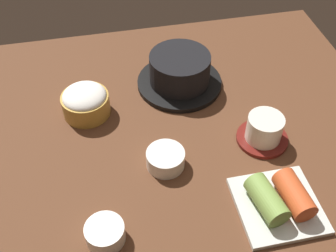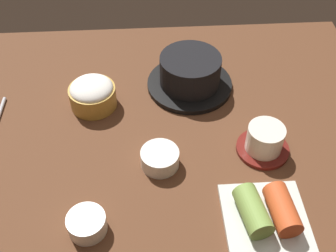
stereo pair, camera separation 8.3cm
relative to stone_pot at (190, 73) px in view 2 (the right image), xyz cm
name	(u,v)px [view 2 (the right image)]	position (x,y,z in cm)	size (l,w,h in cm)	color
dining_table	(158,133)	(-7.93, -13.36, -4.77)	(100.00, 76.00, 2.00)	#56331E
stone_pot	(190,73)	(0.00, 0.00, 0.00)	(19.43, 19.43, 8.02)	black
rice_bowl	(92,94)	(-21.62, -4.95, -0.50)	(10.10, 10.10, 6.46)	#B78C38
tea_cup_with_saucer	(264,141)	(12.57, -20.28, -0.94)	(10.45, 10.45, 6.09)	maroon
banchan_cup_center	(158,158)	(-8.37, -22.57, -1.91)	(7.38, 7.38, 3.46)	white
kimchi_plate	(266,213)	(9.50, -35.99, -1.67)	(14.36, 14.36, 5.28)	silver
side_bowl_near	(87,224)	(-20.81, -35.87, -1.95)	(6.61, 6.61, 3.37)	white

